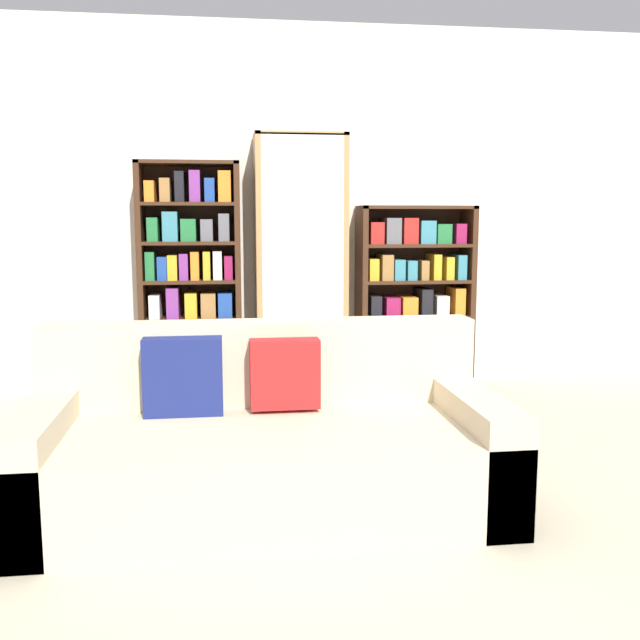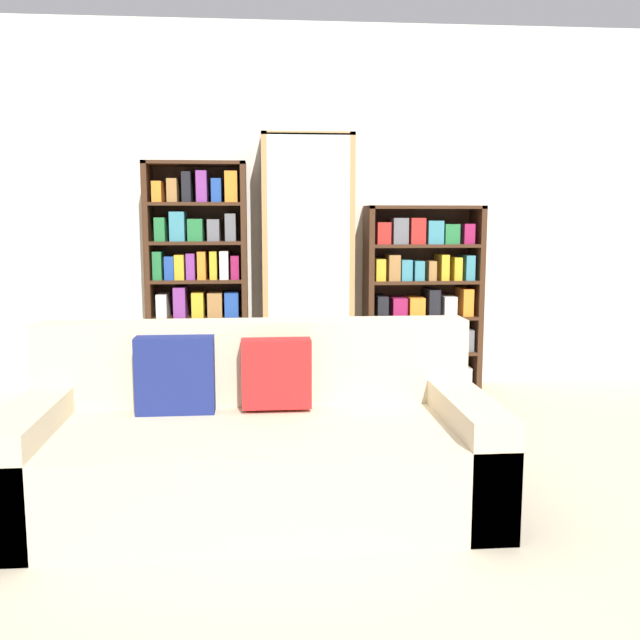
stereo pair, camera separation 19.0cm
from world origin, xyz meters
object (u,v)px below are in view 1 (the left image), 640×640
bookshelf_left (191,284)px  wine_bottle (381,400)px  bookshelf_right (413,301)px  display_cabinet (300,267)px  couch (264,446)px

bookshelf_left → wine_bottle: 1.65m
wine_bottle → bookshelf_right: bearing=64.1°
display_cabinet → bookshelf_right: (0.86, 0.02, -0.26)m
couch → wine_bottle: bearing=55.8°
couch → bookshelf_left: 2.20m
bookshelf_left → couch: bearing=-79.1°
wine_bottle → couch: bearing=-124.2°
display_cabinet → couch: bearing=-100.6°
couch → wine_bottle: couch is taller
couch → display_cabinet: size_ratio=1.11×
couch → bookshelf_right: 2.47m
couch → bookshelf_right: (1.24, 2.09, 0.40)m
bookshelf_right → wine_bottle: bookshelf_right is taller
couch → wine_bottle: (0.79, 1.17, -0.12)m
bookshelf_right → wine_bottle: size_ratio=3.64×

